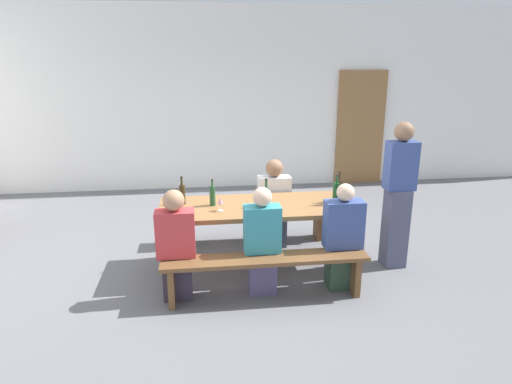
# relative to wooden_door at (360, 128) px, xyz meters

# --- Properties ---
(ground_plane) EXTENTS (24.00, 24.00, 0.00)m
(ground_plane) POSITION_rel_wooden_door_xyz_m (-2.40, -3.35, -1.05)
(ground_plane) COLOR slate
(back_wall) EXTENTS (14.00, 0.20, 3.20)m
(back_wall) POSITION_rel_wooden_door_xyz_m (-2.40, 0.14, 0.55)
(back_wall) COLOR white
(back_wall) RESTS_ON ground
(wooden_door) EXTENTS (0.90, 0.06, 2.10)m
(wooden_door) POSITION_rel_wooden_door_xyz_m (0.00, 0.00, 0.00)
(wooden_door) COLOR olive
(wooden_door) RESTS_ON ground
(tasting_table) EXTENTS (2.15, 0.87, 0.75)m
(tasting_table) POSITION_rel_wooden_door_xyz_m (-2.40, -3.35, -0.37)
(tasting_table) COLOR olive
(tasting_table) RESTS_ON ground
(bench_near) EXTENTS (2.05, 0.30, 0.45)m
(bench_near) POSITION_rel_wooden_door_xyz_m (-2.40, -4.09, -0.69)
(bench_near) COLOR brown
(bench_near) RESTS_ON ground
(bench_far) EXTENTS (2.05, 0.30, 0.45)m
(bench_far) POSITION_rel_wooden_door_xyz_m (-2.40, -2.62, -0.69)
(bench_far) COLOR brown
(bench_far) RESTS_ON ground
(wine_bottle_0) EXTENTS (0.07, 0.07, 0.35)m
(wine_bottle_0) POSITION_rel_wooden_door_xyz_m (-1.45, -3.35, -0.17)
(wine_bottle_0) COLOR #332814
(wine_bottle_0) RESTS_ON tasting_table
(wine_bottle_1) EXTENTS (0.06, 0.06, 0.30)m
(wine_bottle_1) POSITION_rel_wooden_door_xyz_m (-2.88, -3.31, -0.18)
(wine_bottle_1) COLOR #234C2D
(wine_bottle_1) RESTS_ON tasting_table
(wine_bottle_2) EXTENTS (0.08, 0.08, 0.32)m
(wine_bottle_2) POSITION_rel_wooden_door_xyz_m (-2.29, -3.42, -0.18)
(wine_bottle_2) COLOR #234C2D
(wine_bottle_2) RESTS_ON tasting_table
(wine_bottle_3) EXTENTS (0.07, 0.07, 0.32)m
(wine_bottle_3) POSITION_rel_wooden_door_xyz_m (-3.21, -3.21, -0.18)
(wine_bottle_3) COLOR #332814
(wine_bottle_3) RESTS_ON tasting_table
(wine_bottle_4) EXTENTS (0.08, 0.08, 0.34)m
(wine_bottle_4) POSITION_rel_wooden_door_xyz_m (-1.51, -3.44, -0.17)
(wine_bottle_4) COLOR #194723
(wine_bottle_4) RESTS_ON tasting_table
(wine_glass_0) EXTENTS (0.06, 0.06, 0.19)m
(wine_glass_0) POSITION_rel_wooden_door_xyz_m (-1.41, -3.68, -0.17)
(wine_glass_0) COLOR silver
(wine_glass_0) RESTS_ON tasting_table
(wine_glass_1) EXTENTS (0.06, 0.06, 0.16)m
(wine_glass_1) POSITION_rel_wooden_door_xyz_m (-2.80, -3.51, -0.19)
(wine_glass_1) COLOR silver
(wine_glass_1) RESTS_ON tasting_table
(seated_guest_near_0) EXTENTS (0.38, 0.24, 1.13)m
(seated_guest_near_0) POSITION_rel_wooden_door_xyz_m (-3.26, -3.94, -0.51)
(seated_guest_near_0) COLOR #383041
(seated_guest_near_0) RESTS_ON ground
(seated_guest_near_1) EXTENTS (0.37, 0.24, 1.12)m
(seated_guest_near_1) POSITION_rel_wooden_door_xyz_m (-2.41, -3.94, -0.52)
(seated_guest_near_1) COLOR #524972
(seated_guest_near_1) RESTS_ON ground
(seated_guest_near_2) EXTENTS (0.39, 0.24, 1.13)m
(seated_guest_near_2) POSITION_rel_wooden_door_xyz_m (-1.57, -3.94, -0.52)
(seated_guest_near_2) COLOR #2B4333
(seated_guest_near_2) RESTS_ON ground
(seated_guest_far_0) EXTENTS (0.40, 0.24, 1.13)m
(seated_guest_far_0) POSITION_rel_wooden_door_xyz_m (-2.09, -2.77, -0.51)
(seated_guest_far_0) COLOR #4A536A
(seated_guest_far_0) RESTS_ON ground
(standing_host) EXTENTS (0.32, 0.24, 1.67)m
(standing_host) POSITION_rel_wooden_door_xyz_m (-0.81, -3.51, -0.22)
(standing_host) COLOR #4D4F6B
(standing_host) RESTS_ON ground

